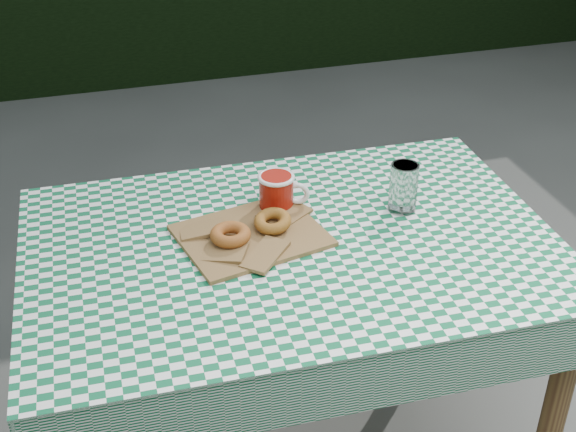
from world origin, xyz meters
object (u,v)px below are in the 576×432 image
object	(u,v)px
paper_bag	(251,234)
drinking_glass	(403,188)
coffee_mug	(276,193)
table	(291,362)

from	to	relation	value
paper_bag	drinking_glass	xyz separation A→B (m)	(0.40, 0.02, 0.05)
paper_bag	drinking_glass	distance (m)	0.40
coffee_mug	table	bearing A→B (deg)	-71.74
paper_bag	drinking_glass	bearing A→B (deg)	2.85
paper_bag	coffee_mug	xyz separation A→B (m)	(0.09, 0.11, 0.04)
table	coffee_mug	xyz separation A→B (m)	(0.01, 0.15, 0.43)
coffee_mug	drinking_glass	size ratio (longest dim) A/B	1.35
table	paper_bag	world-z (taller)	paper_bag
paper_bag	drinking_glass	size ratio (longest dim) A/B	2.59
paper_bag	coffee_mug	world-z (taller)	coffee_mug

